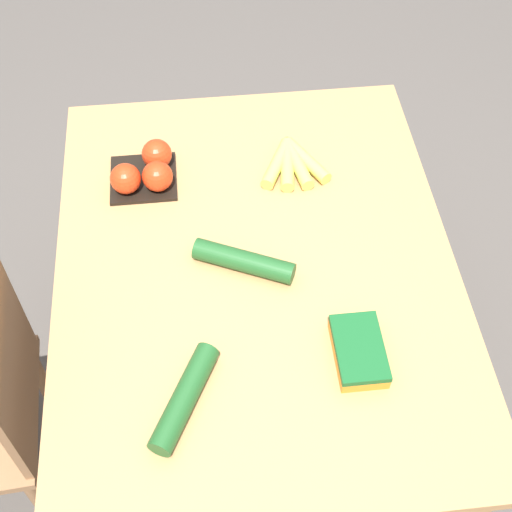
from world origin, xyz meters
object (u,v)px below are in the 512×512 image
(tomato_pack, at_px, (146,171))
(cucumber_near, at_px, (244,261))
(cucumber_far, at_px, (185,398))
(banana_bunch, at_px, (292,162))
(carrot_bag, at_px, (359,350))

(tomato_pack, xyz_separation_m, cucumber_near, (-0.31, -0.23, -0.02))
(cucumber_near, height_order, cucumber_far, same)
(banana_bunch, distance_m, carrot_bag, 0.60)
(banana_bunch, xyz_separation_m, cucumber_near, (-0.33, 0.16, 0.01))
(cucumber_far, bearing_deg, banana_bunch, -25.37)
(cucumber_near, distance_m, cucumber_far, 0.38)
(cucumber_near, bearing_deg, cucumber_far, 155.56)
(carrot_bag, xyz_separation_m, cucumber_near, (0.27, 0.23, -0.00))
(carrot_bag, bearing_deg, cucumber_far, 100.83)
(banana_bunch, distance_m, cucumber_far, 0.74)
(cucumber_near, bearing_deg, carrot_bag, -140.14)
(tomato_pack, bearing_deg, cucumber_far, -173.87)
(banana_bunch, height_order, cucumber_near, cucumber_near)
(tomato_pack, relative_size, carrot_bag, 1.02)
(banana_bunch, distance_m, cucumber_near, 0.36)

